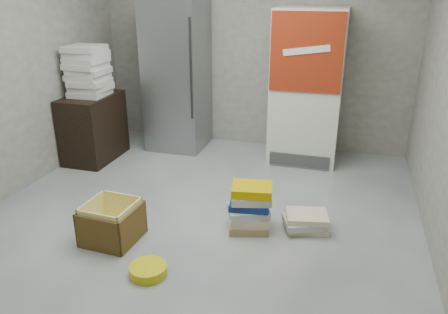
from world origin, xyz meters
TOP-DOWN VIEW (x-y plane):
  - ground at (0.00, 0.00)m, footprint 5.00×5.00m
  - room_shell at (0.00, 0.00)m, footprint 4.04×5.04m
  - steel_fridge at (-0.90, 2.13)m, footprint 0.70×0.72m
  - coke_cooler at (0.75, 2.12)m, footprint 0.80×0.73m
  - wood_shelf at (-1.73, 1.40)m, footprint 0.50×0.80m
  - supply_box_stack at (-1.72, 1.40)m, footprint 0.44×0.44m
  - phonebook_stack_main at (0.50, 0.27)m, footprint 0.43×0.39m
  - phonebook_stack_side at (0.99, 0.40)m, footprint 0.45×0.40m
  - cardboard_box at (-0.58, -0.23)m, footprint 0.45×0.45m
  - bucket_lid at (-0.08, -0.59)m, footprint 0.30×0.30m

SIDE VIEW (x-z plane):
  - ground at x=0.00m, z-range 0.00..0.00m
  - bucket_lid at x=-0.08m, z-range 0.00..0.08m
  - phonebook_stack_side at x=0.99m, z-range 0.00..0.16m
  - cardboard_box at x=-0.58m, z-range -0.03..0.32m
  - phonebook_stack_main at x=0.50m, z-range 0.00..0.43m
  - wood_shelf at x=-1.73m, z-range 0.00..0.80m
  - coke_cooler at x=0.75m, z-range 0.00..1.80m
  - steel_fridge at x=-0.90m, z-range 0.00..1.90m
  - supply_box_stack at x=-1.72m, z-range 0.80..1.38m
  - room_shell at x=0.00m, z-range 0.39..3.21m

